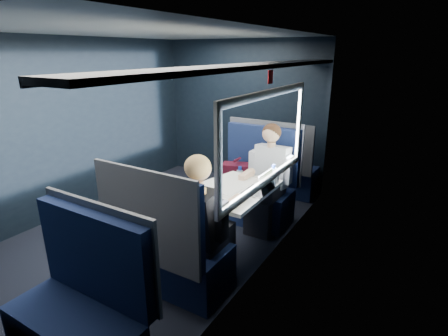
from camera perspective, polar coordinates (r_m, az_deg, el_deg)
The scene contains 13 objects.
ground at distance 4.51m, azimuth -10.00°, elevation -9.68°, with size 2.80×4.20×0.01m, color black.
room_shell at distance 4.02m, azimuth -10.92°, elevation 9.19°, with size 3.00×4.40×2.40m.
table at distance 3.68m, azimuth 1.78°, elevation -4.57°, with size 0.62×1.00×0.74m.
seat_bay_near at distance 4.57m, azimuth 4.91°, elevation -3.13°, with size 1.04×0.62×1.26m.
seat_bay_far at distance 3.25m, azimuth -8.94°, elevation -13.14°, with size 1.04×0.62×1.26m.
seat_row_front at distance 5.37m, azimuth 9.40°, elevation -0.16°, with size 1.04×0.51×1.16m.
seat_row_back at distance 2.75m, azimuth -22.08°, elevation -21.20°, with size 1.04×0.51×1.16m.
man at distance 4.22m, azimuth 7.21°, elevation -0.84°, with size 0.53×0.56×1.32m.
woman at distance 3.08m, azimuth -3.59°, elevation -8.14°, with size 0.53×0.56×1.32m.
papers at distance 3.69m, azimuth 0.34°, elevation -3.16°, with size 0.60×0.87×0.01m, color white.
laptop at distance 3.55m, azimuth 6.13°, elevation -3.13°, with size 0.23×0.31×0.23m.
bottle_small at distance 3.75m, azimuth 8.02°, elevation -1.34°, with size 0.07×0.07×0.24m.
cup at distance 3.87m, azimuth 8.48°, elevation -1.70°, with size 0.07×0.07×0.09m, color white.
Camera 1 is at (2.67, -2.97, 2.11)m, focal length 28.00 mm.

